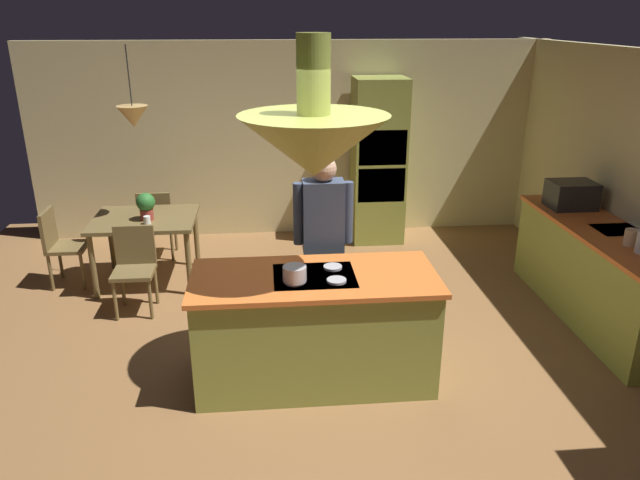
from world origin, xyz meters
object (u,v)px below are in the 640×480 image
potted_plant_on_table (146,205)px  canister_sugar (631,238)px  chair_facing_island (135,263)px  microwave_on_counter (571,195)px  chair_by_back_wall (157,220)px  cooking_pot_on_cooktop (295,274)px  person_at_island (323,236)px  chair_at_corner (60,242)px  cup_on_table (147,220)px  dining_table (145,226)px  kitchen_island (315,328)px  oven_tower (378,161)px

potted_plant_on_table → canister_sugar: size_ratio=2.04×
chair_facing_island → microwave_on_counter: (4.54, 0.09, 0.57)m
chair_by_back_wall → cooking_pot_on_cooktop: 3.33m
cooking_pot_on_cooktop → potted_plant_on_table: bearing=124.7°
person_at_island → canister_sugar: size_ratio=11.75×
person_at_island → chair_at_corner: (-2.77, 1.39, -0.49)m
canister_sugar → cup_on_table: bearing=161.7°
potted_plant_on_table → cup_on_table: (0.03, -0.15, -0.12)m
person_at_island → cooking_pot_on_cooktop: bearing=-109.6°
dining_table → person_at_island: (1.84, -1.39, 0.33)m
potted_plant_on_table → canister_sugar: (4.49, -1.63, 0.08)m
kitchen_island → cooking_pot_on_cooktop: cooking_pot_on_cooktop is taller
microwave_on_counter → chair_at_corner: bearing=173.8°
dining_table → microwave_on_counter: (4.54, -0.60, 0.41)m
chair_by_back_wall → chair_at_corner: size_ratio=1.00×
chair_by_back_wall → canister_sugar: (4.54, -2.39, 0.50)m
chair_at_corner → potted_plant_on_table: (0.98, -0.08, 0.42)m
kitchen_island → oven_tower: oven_tower is taller
potted_plant_on_table → cooking_pot_on_cooktop: cooking_pot_on_cooktop is taller
potted_plant_on_table → chair_facing_island: bearing=-94.6°
cup_on_table → cooking_pot_on_cooktop: 2.49m
kitchen_island → cup_on_table: size_ratio=21.62×
dining_table → canister_sugar: 4.86m
kitchen_island → dining_table: kitchen_island is taller
chair_facing_island → potted_plant_on_table: 0.74m
potted_plant_on_table → oven_tower: bearing=23.9°
person_at_island → cooking_pot_on_cooktop: size_ratio=9.59×
oven_tower → chair_facing_island: oven_tower is taller
chair_by_back_wall → potted_plant_on_table: (0.05, -0.76, 0.42)m
person_at_island → potted_plant_on_table: person_at_island is taller
person_at_island → chair_by_back_wall: bearing=131.5°
kitchen_island → chair_by_back_wall: 3.26m
person_at_island → chair_at_corner: bearing=153.3°
chair_facing_island → dining_table: bearing=90.0°
person_at_island → microwave_on_counter: person_at_island is taller
dining_table → chair_by_back_wall: bearing=90.0°
dining_table → kitchen_island: bearing=-51.0°
chair_at_corner → canister_sugar: bearing=-107.3°
canister_sugar → chair_at_corner: bearing=162.7°
kitchen_island → chair_facing_island: bearing=140.2°
cup_on_table → microwave_on_counter: bearing=-4.7°
oven_tower → cup_on_table: bearing=-153.2°
potted_plant_on_table → cooking_pot_on_cooktop: 2.62m
chair_at_corner → cup_on_table: size_ratio=9.67×
canister_sugar → cooking_pot_on_cooktop: (-3.00, -0.52, 0.01)m
dining_table → cup_on_table: (0.08, -0.23, 0.14)m
chair_by_back_wall → dining_table: bearing=90.0°
dining_table → chair_facing_island: chair_facing_island is taller
oven_tower → cooking_pot_on_cooktop: (-1.26, -3.37, -0.05)m
cup_on_table → potted_plant_on_table: bearing=100.0°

